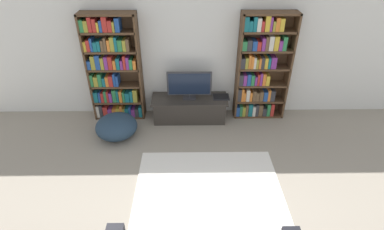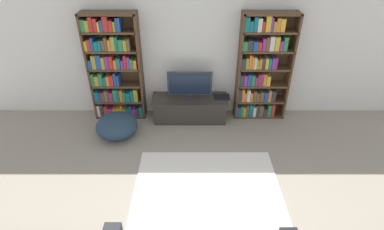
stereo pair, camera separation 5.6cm
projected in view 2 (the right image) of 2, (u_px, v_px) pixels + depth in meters
wall_back at (193, 49)px, 5.45m from camera, size 8.80×0.06×2.60m
bookshelf_left at (114, 69)px, 5.47m from camera, size 0.96×0.30×2.00m
bookshelf_right at (261, 69)px, 5.47m from camera, size 0.96×0.30×2.00m
tv_stand at (190, 108)px, 5.76m from camera, size 1.43×0.53×0.45m
television at (190, 85)px, 5.48m from camera, size 0.82×0.16×0.54m
laptop at (222, 97)px, 5.65m from camera, size 0.31×0.23×0.03m
area_rug at (208, 193)px, 4.23m from camera, size 2.09×1.79×0.02m
beanbag_ottoman at (117, 126)px, 5.30m from camera, size 0.73×0.73×0.41m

